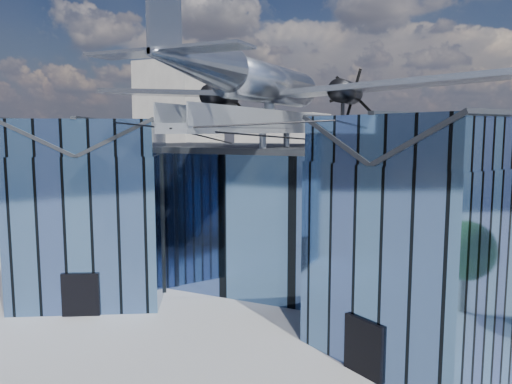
% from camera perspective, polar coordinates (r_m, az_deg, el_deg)
% --- Properties ---
extents(ground_plane, '(120.00, 120.00, 0.00)m').
position_cam_1_polar(ground_plane, '(31.14, -1.63, -13.68)').
color(ground_plane, gray).
extents(museum, '(32.88, 24.50, 17.60)m').
position_cam_1_polar(museum, '(34.85, 2.71, -2.03)').
color(museum, '#4D6D9D').
rests_on(museum, ground).
extents(bg_towers, '(77.00, 24.50, 26.00)m').
position_cam_1_polar(bg_towers, '(77.33, 16.77, 5.94)').
color(bg_towers, gray).
rests_on(bg_towers, ground).
extents(tree_side_w, '(4.09, 4.09, 5.35)m').
position_cam_1_polar(tree_side_w, '(50.85, -24.98, -2.02)').
color(tree_side_w, '#382316').
rests_on(tree_side_w, ground).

